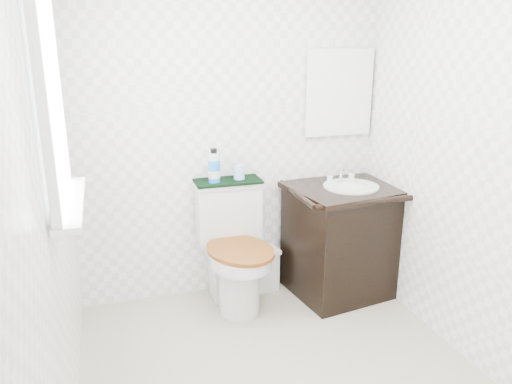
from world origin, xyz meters
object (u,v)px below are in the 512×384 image
trash_bin (263,269)px  cup (239,172)px  mouthwash_bottle (214,167)px  vanity (343,237)px  toilet (233,254)px

trash_bin → cup: size_ratio=3.31×
mouthwash_bottle → vanity: bearing=-10.2°
mouthwash_bottle → trash_bin: bearing=5.0°
mouthwash_bottle → cup: (0.18, 0.02, -0.06)m
vanity → trash_bin: bearing=160.4°
vanity → cup: 0.91m
toilet → cup: cup is taller
vanity → mouthwash_bottle: 1.09m
vanity → trash_bin: (-0.55, 0.20, -0.27)m
vanity → cup: bearing=165.6°
trash_bin → cup: 0.79m
trash_bin → vanity: bearing=-19.6°
vanity → trash_bin: size_ratio=2.85×
toilet → cup: size_ratio=8.89×
toilet → cup: (0.08, 0.13, 0.56)m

